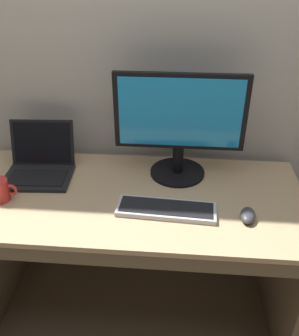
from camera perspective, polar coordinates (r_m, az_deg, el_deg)
name	(u,v)px	position (r m, az deg, el deg)	size (l,w,h in m)	color
ground_plane	(135,310)	(2.16, -2.20, -20.95)	(14.00, 14.00, 0.00)	brown
desk	(133,242)	(1.78, -2.56, -11.36)	(1.50, 0.68, 0.77)	tan
laptop_black	(39,167)	(1.81, -16.60, 0.17)	(0.32, 0.30, 0.22)	black
external_monitor	(180,123)	(1.63, 4.64, 6.85)	(0.57, 0.26, 0.49)	black
wired_keyboard	(166,209)	(1.52, 2.58, -6.34)	(0.41, 0.15, 0.02)	#BCBCC1
computer_mouse	(248,215)	(1.52, 14.87, -7.04)	(0.06, 0.10, 0.04)	#38383D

